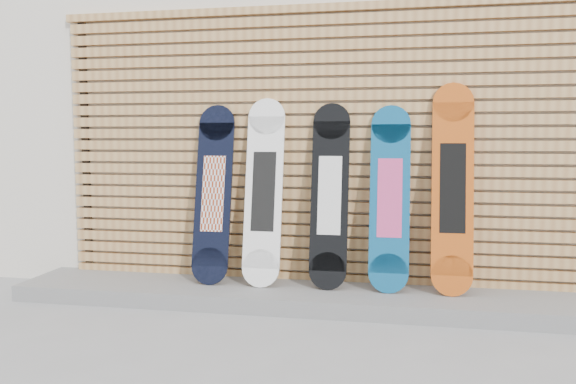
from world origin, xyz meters
name	(u,v)px	position (x,y,z in m)	size (l,w,h in m)	color
ground	(320,336)	(0.00, 0.00, 0.00)	(80.00, 80.00, 0.00)	gray
building	(400,94)	(0.50, 3.50, 1.80)	(12.00, 5.00, 3.60)	beige
concrete_step	(312,297)	(-0.15, 0.68, 0.06)	(4.60, 0.70, 0.12)	slate
slat_wall	(318,145)	(-0.15, 0.97, 1.21)	(4.26, 0.08, 2.29)	#B3814A
snowboard_0	(213,194)	(-0.96, 0.79, 0.82)	(0.29, 0.31, 1.41)	black
snowboard_1	(264,191)	(-0.55, 0.79, 0.85)	(0.29, 0.31, 1.46)	white
snowboard_2	(330,195)	(-0.03, 0.80, 0.83)	(0.29, 0.29, 1.41)	black
snowboard_3	(390,198)	(0.42, 0.80, 0.81)	(0.30, 0.30, 1.39)	#0D5181
snowboard_4	(453,188)	(0.87, 0.80, 0.90)	(0.30, 0.30, 1.56)	#C15014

